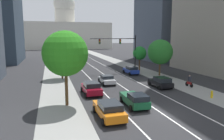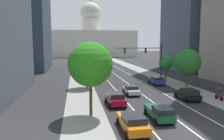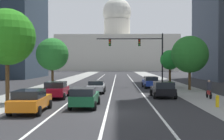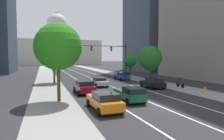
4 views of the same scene
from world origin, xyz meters
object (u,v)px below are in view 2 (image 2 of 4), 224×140
object	(u,v)px
car_black	(188,94)
street_tree_near_right	(188,62)
car_green	(160,112)
car_orange	(133,122)
street_tree_mid_right	(166,63)
traffic_signal_mast	(147,55)
car_blue	(157,80)
street_tree_mid_left	(90,64)
street_tree_near_left	(87,62)
car_crimson	(115,98)
car_silver	(131,90)
capitol_building	(91,40)
cyclist	(219,94)

from	to	relation	value
car_black	street_tree_near_right	xyz separation A→B (m)	(4.52, 8.62, 3.57)
car_green	car_black	world-z (taller)	car_black
car_orange	street_tree_mid_right	xyz separation A→B (m)	(13.16, 23.69, 2.94)
traffic_signal_mast	street_tree_mid_right	world-z (taller)	traffic_signal_mast
car_blue	street_tree_mid_left	distance (m)	21.24
street_tree_mid_left	car_blue	bearing A→B (deg)	50.03
street_tree_mid_right	street_tree_mid_left	world-z (taller)	street_tree_mid_left
car_green	street_tree_near_right	distance (m)	19.42
car_green	street_tree_mid_left	distance (m)	8.41
car_orange	car_black	world-z (taller)	car_black
street_tree_mid_left	car_orange	bearing A→B (deg)	-54.98
street_tree_mid_right	street_tree_near_left	size ratio (longest dim) A/B	0.78
car_orange	street_tree_mid_left	distance (m)	7.31
car_crimson	car_silver	world-z (taller)	car_crimson
car_green	car_crimson	distance (m)	6.83
street_tree_near_right	car_orange	bearing A→B (deg)	-129.52
car_blue	street_tree_mid_right	size ratio (longest dim) A/B	0.84
car_black	car_silver	world-z (taller)	car_black
car_green	street_tree_mid_right	world-z (taller)	street_tree_mid_right
street_tree_mid_right	street_tree_near_right	size ratio (longest dim) A/B	0.78
car_green	car_silver	world-z (taller)	car_green
car_crimson	car_blue	size ratio (longest dim) A/B	1.01
car_crimson	car_blue	world-z (taller)	car_crimson
car_silver	street_tree_mid_right	bearing A→B (deg)	-43.75
capitol_building	street_tree_near_left	size ratio (longest dim) A/B	8.17
car_green	traffic_signal_mast	bearing A→B (deg)	-14.33
car_green	car_orange	size ratio (longest dim) A/B	0.96
capitol_building	car_crimson	xyz separation A→B (m)	(-5.03, -113.82, -9.31)
car_silver	traffic_signal_mast	bearing A→B (deg)	-30.33
car_silver	street_tree_mid_right	world-z (taller)	street_tree_mid_right
car_orange	car_black	distance (m)	13.53
car_silver	street_tree_mid_left	xyz separation A→B (m)	(-6.61, -8.75, 4.69)
car_orange	car_crimson	bearing A→B (deg)	-1.15
car_crimson	car_black	world-z (taller)	car_crimson
car_silver	street_tree_near_right	bearing A→B (deg)	-69.30
cyclist	street_tree_near_right	xyz separation A→B (m)	(0.40, 9.41, 3.51)
car_orange	car_silver	xyz separation A→B (m)	(3.35, 13.40, -0.09)
car_green	car_orange	world-z (taller)	car_orange
car_silver	car_blue	bearing A→B (deg)	-43.35
car_silver	car_orange	bearing A→B (deg)	165.85
car_blue	car_orange	distance (m)	22.87
car_green	cyclist	distance (m)	12.39
street_tree_near_right	car_silver	bearing A→B (deg)	-159.18
capitol_building	street_tree_mid_right	xyz separation A→B (m)	(8.13, -98.32, -6.40)
car_orange	car_silver	distance (m)	13.81
car_blue	street_tree_mid_left	size ratio (longest dim) A/B	0.56
car_green	car_black	xyz separation A→B (m)	(6.71, 6.81, 0.02)
capitol_building	car_black	size ratio (longest dim) A/B	12.81
car_silver	street_tree_near_left	distance (m)	9.63
car_black	traffic_signal_mast	xyz separation A→B (m)	(-0.92, 14.29, 4.50)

